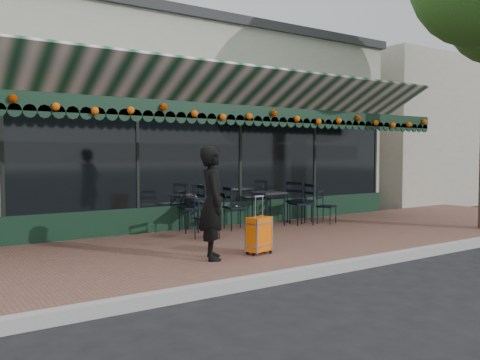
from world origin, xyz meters
TOP-DOWN VIEW (x-y plane):
  - ground at (0.00, 0.00)m, footprint 80.00×80.00m
  - sidewalk at (0.00, 2.00)m, footprint 18.00×4.00m
  - curb at (0.00, -0.08)m, footprint 18.00×0.16m
  - restaurant_building at (0.00, 7.84)m, footprint 12.00×9.60m
  - neighbor_building_right at (13.00, 8.00)m, footprint 12.00×8.00m
  - woman at (-1.04, 1.11)m, footprint 0.61×0.72m
  - suitcase at (-0.26, 1.02)m, footprint 0.44×0.32m
  - cafe_table_a at (1.76, 3.41)m, footprint 0.59×0.59m
  - cafe_table_b at (0.24, 3.61)m, footprint 0.55×0.55m
  - chair_a_left at (2.44, 3.11)m, footprint 0.54×0.54m
  - chair_a_right at (2.65, 3.41)m, footprint 0.58×0.58m
  - chair_a_front at (3.02, 2.92)m, footprint 0.49×0.49m
  - chair_b_left at (-0.05, 3.53)m, footprint 0.54×0.54m
  - chair_b_right at (0.87, 3.34)m, footprint 0.51×0.51m
  - chair_b_front at (-0.23, 2.63)m, footprint 0.47×0.47m

SIDE VIEW (x-z plane):
  - ground at x=0.00m, z-range 0.00..0.00m
  - sidewalk at x=0.00m, z-range 0.00..0.15m
  - curb at x=0.00m, z-range 0.00..0.15m
  - suitcase at x=-0.26m, z-range 0.00..0.90m
  - chair_a_front at x=3.02m, z-range 0.15..0.90m
  - chair_b_front at x=-0.23m, z-range 0.15..0.91m
  - chair_b_right at x=0.87m, z-range 0.15..1.04m
  - chair_a_left at x=2.44m, z-range 0.15..1.06m
  - chair_b_left at x=-0.05m, z-range 0.15..1.10m
  - chair_a_right at x=2.65m, z-range 0.15..1.10m
  - cafe_table_b at x=0.24m, z-range 0.42..1.09m
  - cafe_table_a at x=1.76m, z-range 0.44..1.17m
  - woman at x=-1.04m, z-range 0.15..1.81m
  - restaurant_building at x=0.00m, z-range 0.02..4.52m
  - neighbor_building_right at x=13.00m, z-range 0.00..4.80m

